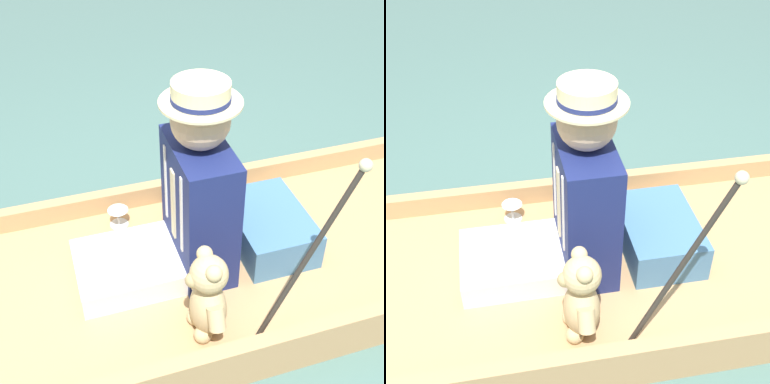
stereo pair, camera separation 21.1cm
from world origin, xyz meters
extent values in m
plane|color=#476B66|center=(0.00, 0.00, 0.00)|extent=(16.00, 16.00, 0.00)
cube|color=tan|center=(0.00, 0.00, 0.05)|extent=(1.08, 2.56, 0.10)
cube|color=tan|center=(-0.51, 0.00, 0.15)|extent=(0.06, 2.56, 0.10)
cube|color=tan|center=(0.51, 0.00, 0.15)|extent=(0.06, 2.56, 0.10)
cube|color=teal|center=(0.06, -0.35, 0.19)|extent=(0.45, 0.32, 0.17)
cube|color=white|center=(0.04, 0.30, 0.16)|extent=(0.36, 0.42, 0.11)
cube|color=navy|center=(0.04, -0.02, 0.40)|extent=(0.40, 0.21, 0.60)
cube|color=beige|center=(0.04, 0.09, 0.44)|extent=(0.04, 0.01, 0.33)
cube|color=white|center=(-0.07, 0.09, 0.47)|extent=(0.02, 0.01, 0.36)
cube|color=white|center=(0.15, 0.09, 0.47)|extent=(0.02, 0.01, 0.36)
sphere|color=tan|center=(0.04, -0.02, 0.81)|extent=(0.22, 0.22, 0.22)
cylinder|color=beige|center=(0.04, -0.02, 0.88)|extent=(0.30, 0.30, 0.01)
cylinder|color=beige|center=(0.04, -0.02, 0.92)|extent=(0.21, 0.21, 0.07)
cylinder|color=navy|center=(0.04, -0.02, 0.90)|extent=(0.22, 0.22, 0.02)
ellipsoid|color=tan|center=(-0.32, 0.07, 0.22)|extent=(0.17, 0.14, 0.25)
sphere|color=tan|center=(-0.32, 0.07, 0.40)|extent=(0.14, 0.14, 0.14)
sphere|color=tan|center=(-0.32, 0.13, 0.39)|extent=(0.06, 0.06, 0.06)
sphere|color=tan|center=(-0.37, 0.07, 0.46)|extent=(0.06, 0.06, 0.06)
sphere|color=tan|center=(-0.28, 0.07, 0.46)|extent=(0.06, 0.06, 0.06)
cylinder|color=tan|center=(-0.41, 0.07, 0.27)|extent=(0.09, 0.06, 0.11)
cylinder|color=tan|center=(-0.24, 0.07, 0.27)|extent=(0.09, 0.06, 0.11)
sphere|color=tan|center=(-0.37, 0.10, 0.13)|extent=(0.07, 0.07, 0.07)
sphere|color=tan|center=(-0.28, 0.10, 0.13)|extent=(0.07, 0.07, 0.07)
cylinder|color=silver|center=(0.38, 0.27, 0.10)|extent=(0.09, 0.09, 0.01)
cylinder|color=silver|center=(0.38, 0.27, 0.13)|extent=(0.01, 0.01, 0.04)
cone|color=silver|center=(0.38, 0.27, 0.17)|extent=(0.10, 0.10, 0.04)
cylinder|color=#2D2823|center=(-0.44, -0.24, 0.47)|extent=(0.02, 0.33, 0.76)
sphere|color=beige|center=(-0.44, -0.39, 0.85)|extent=(0.04, 0.04, 0.04)
camera|label=1|loc=(-1.55, 0.52, 1.79)|focal=50.00mm
camera|label=2|loc=(-1.60, 0.32, 1.79)|focal=50.00mm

